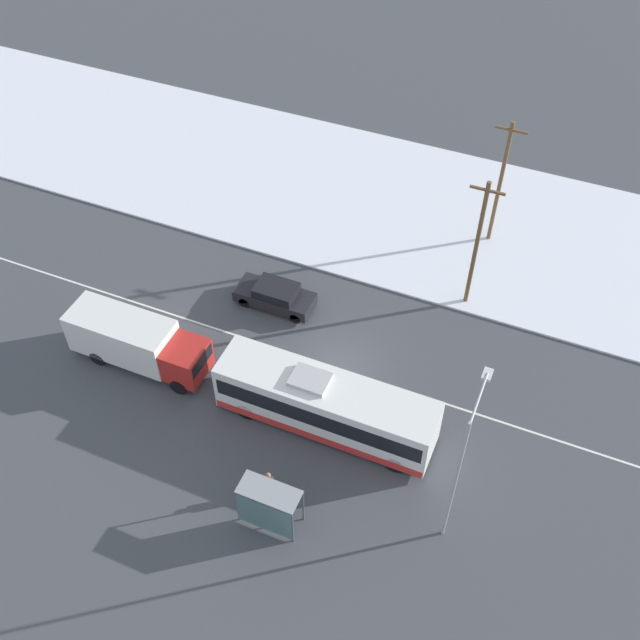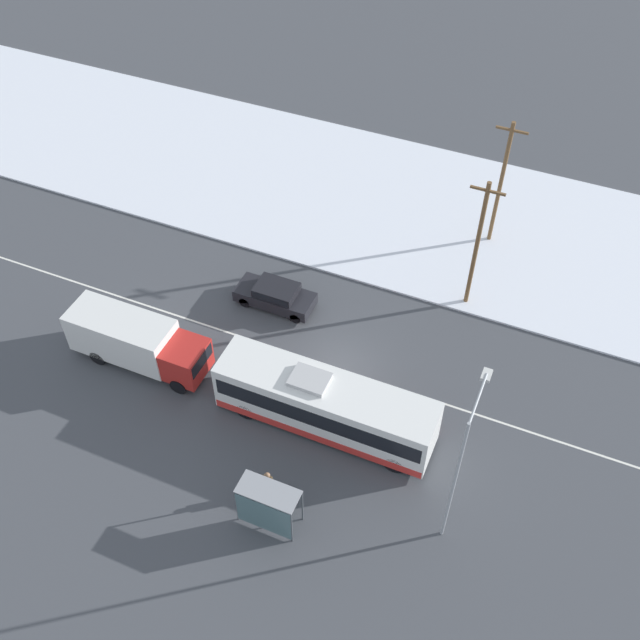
{
  "view_description": "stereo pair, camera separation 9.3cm",
  "coord_description": "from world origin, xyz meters",
  "px_view_note": "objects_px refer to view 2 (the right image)",
  "views": [
    {
      "loc": [
        8.91,
        -23.25,
        30.28
      ],
      "look_at": [
        -1.67,
        1.63,
        1.4
      ],
      "focal_mm": 42.0,
      "sensor_mm": 36.0,
      "label": 1
    },
    {
      "loc": [
        8.99,
        -23.21,
        30.28
      ],
      "look_at": [
        -1.67,
        1.63,
        1.4
      ],
      "focal_mm": 42.0,
      "sensor_mm": 36.0,
      "label": 2
    }
  ],
  "objects_px": {
    "box_truck": "(136,340)",
    "bus_shelter": "(266,505)",
    "utility_pole_roadside": "(477,244)",
    "utility_pole_snowlot": "(501,182)",
    "city_bus": "(325,405)",
    "pedestrian_at_stop": "(268,481)",
    "sedan_car": "(276,295)",
    "streetlamp": "(461,458)"
  },
  "relations": [
    {
      "from": "box_truck",
      "to": "bus_shelter",
      "type": "relative_size",
      "value": 2.77
    },
    {
      "from": "city_bus",
      "to": "bus_shelter",
      "type": "distance_m",
      "value": 5.96
    },
    {
      "from": "bus_shelter",
      "to": "sedan_car",
      "type": "bearing_deg",
      "value": 114.02
    },
    {
      "from": "pedestrian_at_stop",
      "to": "utility_pole_snowlot",
      "type": "xyz_separation_m",
      "value": [
        4.77,
        21.19,
        3.33
      ]
    },
    {
      "from": "city_bus",
      "to": "box_truck",
      "type": "xyz_separation_m",
      "value": [
        -10.54,
        -0.07,
        0.01
      ]
    },
    {
      "from": "pedestrian_at_stop",
      "to": "utility_pole_snowlot",
      "type": "height_order",
      "value": "utility_pole_snowlot"
    },
    {
      "from": "city_bus",
      "to": "streetlamp",
      "type": "relative_size",
      "value": 1.29
    },
    {
      "from": "city_bus",
      "to": "sedan_car",
      "type": "distance_m",
      "value": 8.67
    },
    {
      "from": "pedestrian_at_stop",
      "to": "streetlamp",
      "type": "relative_size",
      "value": 0.2
    },
    {
      "from": "city_bus",
      "to": "utility_pole_roadside",
      "type": "relative_size",
      "value": 1.29
    },
    {
      "from": "sedan_car",
      "to": "streetlamp",
      "type": "height_order",
      "value": "streetlamp"
    },
    {
      "from": "pedestrian_at_stop",
      "to": "box_truck",
      "type": "bearing_deg",
      "value": 155.22
    },
    {
      "from": "bus_shelter",
      "to": "utility_pole_snowlot",
      "type": "xyz_separation_m",
      "value": [
        4.12,
        22.61,
        2.66
      ]
    },
    {
      "from": "pedestrian_at_stop",
      "to": "utility_pole_snowlot",
      "type": "distance_m",
      "value": 21.97
    },
    {
      "from": "box_truck",
      "to": "city_bus",
      "type": "bearing_deg",
      "value": 0.38
    },
    {
      "from": "city_bus",
      "to": "pedestrian_at_stop",
      "type": "xyz_separation_m",
      "value": [
        -0.87,
        -4.53,
        -0.56
      ]
    },
    {
      "from": "sedan_car",
      "to": "box_truck",
      "type": "bearing_deg",
      "value": 53.69
    },
    {
      "from": "city_bus",
      "to": "utility_pole_snowlot",
      "type": "relative_size",
      "value": 1.29
    },
    {
      "from": "bus_shelter",
      "to": "pedestrian_at_stop",
      "type": "bearing_deg",
      "value": 114.64
    },
    {
      "from": "city_bus",
      "to": "streetlamp",
      "type": "bearing_deg",
      "value": -21.93
    },
    {
      "from": "box_truck",
      "to": "streetlamp",
      "type": "height_order",
      "value": "streetlamp"
    },
    {
      "from": "bus_shelter",
      "to": "box_truck",
      "type": "bearing_deg",
      "value": 150.31
    },
    {
      "from": "box_truck",
      "to": "utility_pole_snowlot",
      "type": "bearing_deg",
      "value": 49.2
    },
    {
      "from": "city_bus",
      "to": "pedestrian_at_stop",
      "type": "relative_size",
      "value": 6.55
    },
    {
      "from": "sedan_car",
      "to": "bus_shelter",
      "type": "bearing_deg",
      "value": 114.02
    },
    {
      "from": "utility_pole_roadside",
      "to": "utility_pole_snowlot",
      "type": "xyz_separation_m",
      "value": [
        -0.15,
        5.79,
        -0.01
      ]
    },
    {
      "from": "sedan_car",
      "to": "pedestrian_at_stop",
      "type": "distance_m",
      "value": 12.02
    },
    {
      "from": "sedan_car",
      "to": "utility_pole_snowlot",
      "type": "bearing_deg",
      "value": -133.38
    },
    {
      "from": "pedestrian_at_stop",
      "to": "utility_pole_snowlot",
      "type": "bearing_deg",
      "value": 77.32
    },
    {
      "from": "box_truck",
      "to": "utility_pole_snowlot",
      "type": "distance_m",
      "value": 22.26
    },
    {
      "from": "box_truck",
      "to": "sedan_car",
      "type": "bearing_deg",
      "value": 53.69
    },
    {
      "from": "pedestrian_at_stop",
      "to": "sedan_car",
      "type": "bearing_deg",
      "value": 113.94
    },
    {
      "from": "utility_pole_roadside",
      "to": "bus_shelter",
      "type": "bearing_deg",
      "value": -104.24
    },
    {
      "from": "bus_shelter",
      "to": "utility_pole_roadside",
      "type": "distance_m",
      "value": 17.55
    },
    {
      "from": "sedan_car",
      "to": "utility_pole_roadside",
      "type": "height_order",
      "value": "utility_pole_roadside"
    },
    {
      "from": "sedan_car",
      "to": "bus_shelter",
      "type": "relative_size",
      "value": 1.65
    },
    {
      "from": "city_bus",
      "to": "bus_shelter",
      "type": "relative_size",
      "value": 3.97
    },
    {
      "from": "sedan_car",
      "to": "streetlamp",
      "type": "distance_m",
      "value": 16.32
    },
    {
      "from": "box_truck",
      "to": "utility_pole_roadside",
      "type": "bearing_deg",
      "value": 36.85
    },
    {
      "from": "bus_shelter",
      "to": "city_bus",
      "type": "bearing_deg",
      "value": 87.88
    },
    {
      "from": "box_truck",
      "to": "pedestrian_at_stop",
      "type": "xyz_separation_m",
      "value": [
        9.67,
        -4.46,
        -0.58
      ]
    },
    {
      "from": "pedestrian_at_stop",
      "to": "city_bus",
      "type": "bearing_deg",
      "value": 79.11
    }
  ]
}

